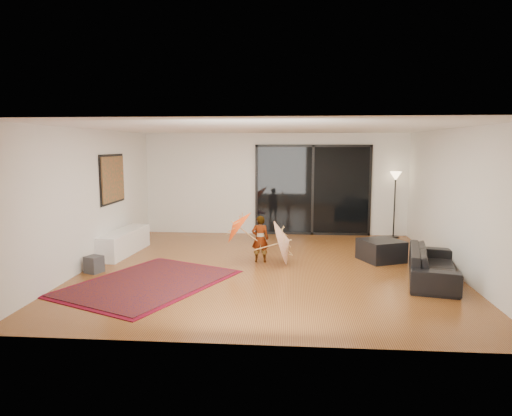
# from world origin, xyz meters

# --- Properties ---
(floor) EXTENTS (7.00, 7.00, 0.00)m
(floor) POSITION_xyz_m (0.00, 0.00, 0.00)
(floor) COLOR brown
(floor) RESTS_ON ground
(ceiling) EXTENTS (7.00, 7.00, 0.00)m
(ceiling) POSITION_xyz_m (0.00, 0.00, 2.70)
(ceiling) COLOR white
(ceiling) RESTS_ON wall_back
(wall_back) EXTENTS (7.00, 0.00, 7.00)m
(wall_back) POSITION_xyz_m (0.00, 3.50, 1.35)
(wall_back) COLOR silver
(wall_back) RESTS_ON floor
(wall_front) EXTENTS (7.00, 0.00, 7.00)m
(wall_front) POSITION_xyz_m (0.00, -3.50, 1.35)
(wall_front) COLOR silver
(wall_front) RESTS_ON floor
(wall_left) EXTENTS (0.00, 7.00, 7.00)m
(wall_left) POSITION_xyz_m (-3.50, 0.00, 1.35)
(wall_left) COLOR silver
(wall_left) RESTS_ON floor
(wall_right) EXTENTS (0.00, 7.00, 7.00)m
(wall_right) POSITION_xyz_m (3.50, 0.00, 1.35)
(wall_right) COLOR silver
(wall_right) RESTS_ON floor
(sliding_door) EXTENTS (3.06, 0.07, 2.40)m
(sliding_door) POSITION_xyz_m (1.00, 3.47, 1.20)
(sliding_door) COLOR black
(sliding_door) RESTS_ON wall_back
(painting) EXTENTS (0.04, 1.28, 1.08)m
(painting) POSITION_xyz_m (-3.46, 1.00, 1.65)
(painting) COLOR black
(painting) RESTS_ON wall_left
(media_console) EXTENTS (0.60, 1.88, 0.51)m
(media_console) POSITION_xyz_m (-3.25, 0.93, 0.26)
(media_console) COLOR white
(media_console) RESTS_ON floor
(speaker) EXTENTS (0.36, 0.36, 0.32)m
(speaker) POSITION_xyz_m (-3.25, -0.60, 0.16)
(speaker) COLOR #424244
(speaker) RESTS_ON floor
(persian_rug) EXTENTS (3.10, 3.50, 0.02)m
(persian_rug) POSITION_xyz_m (-2.01, -1.19, 0.01)
(persian_rug) COLOR #5E0819
(persian_rug) RESTS_ON floor
(sofa) EXTENTS (1.21, 2.11, 0.58)m
(sofa) POSITION_xyz_m (2.95, -0.63, 0.29)
(sofa) COLOR black
(sofa) RESTS_ON floor
(ottoman) EXTENTS (1.01, 1.01, 0.44)m
(ottoman) POSITION_xyz_m (2.32, 0.75, 0.22)
(ottoman) COLOR black
(ottoman) RESTS_ON floor
(floor_lamp) EXTENTS (0.29, 0.29, 1.71)m
(floor_lamp) POSITION_xyz_m (3.10, 3.25, 1.35)
(floor_lamp) COLOR black
(floor_lamp) RESTS_ON floor
(child) EXTENTS (0.37, 0.26, 0.96)m
(child) POSITION_xyz_m (-0.18, 0.45, 0.48)
(child) COLOR #999999
(child) RESTS_ON floor
(parasol_orange) EXTENTS (0.60, 0.78, 0.86)m
(parasol_orange) POSITION_xyz_m (-0.73, 0.40, 0.73)
(parasol_orange) COLOR #E9420C
(parasol_orange) RESTS_ON child
(parasol_white) EXTENTS (0.53, 0.91, 0.93)m
(parasol_white) POSITION_xyz_m (0.42, 0.30, 0.50)
(parasol_white) COLOR silver
(parasol_white) RESTS_ON floor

